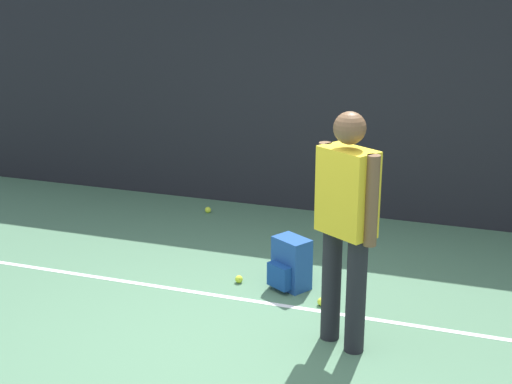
{
  "coord_description": "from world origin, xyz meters",
  "views": [
    {
      "loc": [
        1.71,
        -4.56,
        2.66
      ],
      "look_at": [
        0.0,
        0.4,
        1.0
      ],
      "focal_mm": 52.12,
      "sensor_mm": 36.0,
      "label": 1
    }
  ],
  "objects_px": {
    "tennis_ball_mid_court": "(239,279)",
    "tennis_player": "(346,217)",
    "tennis_ball_near_player": "(321,302)",
    "tennis_ball_by_fence": "(208,210)",
    "backpack": "(290,264)"
  },
  "relations": [
    {
      "from": "tennis_ball_mid_court",
      "to": "tennis_player",
      "type": "bearing_deg",
      "value": -35.04
    },
    {
      "from": "tennis_ball_near_player",
      "to": "tennis_ball_by_fence",
      "type": "xyz_separation_m",
      "value": [
        -1.73,
        1.8,
        0.0
      ]
    },
    {
      "from": "tennis_player",
      "to": "tennis_ball_mid_court",
      "type": "bearing_deg",
      "value": 176.35
    },
    {
      "from": "tennis_ball_near_player",
      "to": "tennis_ball_by_fence",
      "type": "distance_m",
      "value": 2.5
    },
    {
      "from": "backpack",
      "to": "tennis_ball_near_player",
      "type": "relative_size",
      "value": 6.67
    },
    {
      "from": "backpack",
      "to": "tennis_ball_mid_court",
      "type": "height_order",
      "value": "backpack"
    },
    {
      "from": "tennis_ball_near_player",
      "to": "tennis_ball_mid_court",
      "type": "height_order",
      "value": "same"
    },
    {
      "from": "tennis_player",
      "to": "tennis_ball_near_player",
      "type": "distance_m",
      "value": 1.12
    },
    {
      "from": "tennis_ball_near_player",
      "to": "tennis_ball_mid_court",
      "type": "relative_size",
      "value": 1.0
    },
    {
      "from": "tennis_ball_mid_court",
      "to": "tennis_ball_near_player",
      "type": "bearing_deg",
      "value": -14.11
    },
    {
      "from": "backpack",
      "to": "tennis_player",
      "type": "bearing_deg",
      "value": -21.24
    },
    {
      "from": "tennis_player",
      "to": "tennis_ball_by_fence",
      "type": "height_order",
      "value": "tennis_player"
    },
    {
      "from": "backpack",
      "to": "tennis_ball_by_fence",
      "type": "bearing_deg",
      "value": 162.52
    },
    {
      "from": "tennis_player",
      "to": "tennis_ball_mid_court",
      "type": "height_order",
      "value": "tennis_player"
    },
    {
      "from": "tennis_ball_by_fence",
      "to": "tennis_ball_mid_court",
      "type": "distance_m",
      "value": 1.87
    }
  ]
}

